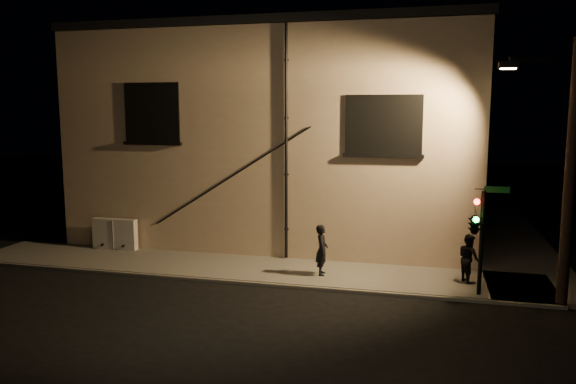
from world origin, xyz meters
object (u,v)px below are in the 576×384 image
(traffic_signal, at_px, (475,223))
(pedestrian_b, at_px, (469,258))
(utility_cabinet, at_px, (115,234))
(pedestrian_a, at_px, (322,250))
(streetlamp_pole, at_px, (567,168))

(traffic_signal, bearing_deg, pedestrian_b, 91.43)
(utility_cabinet, xyz_separation_m, traffic_signal, (13.11, -2.45, 1.56))
(utility_cabinet, distance_m, pedestrian_a, 8.59)
(streetlamp_pole, bearing_deg, pedestrian_b, 149.65)
(pedestrian_a, distance_m, traffic_signal, 4.93)
(utility_cabinet, relative_size, traffic_signal, 0.56)
(traffic_signal, xyz_separation_m, streetlamp_pole, (2.30, -0.04, 1.64))
(utility_cabinet, bearing_deg, pedestrian_b, -4.92)
(pedestrian_a, height_order, pedestrian_b, pedestrian_a)
(utility_cabinet, distance_m, traffic_signal, 13.42)
(utility_cabinet, height_order, streetlamp_pole, streetlamp_pole)
(utility_cabinet, relative_size, streetlamp_pole, 0.24)
(pedestrian_b, relative_size, traffic_signal, 0.48)
(pedestrian_a, bearing_deg, streetlamp_pole, -106.50)
(utility_cabinet, xyz_separation_m, streetlamp_pole, (15.40, -2.49, 3.19))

